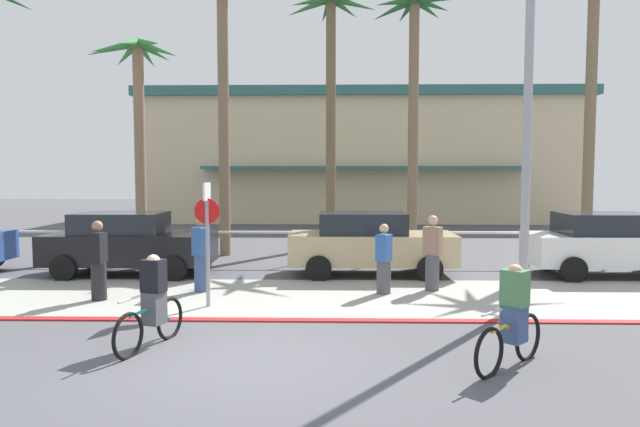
{
  "coord_description": "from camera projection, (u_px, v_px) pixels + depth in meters",
  "views": [
    {
      "loc": [
        1.28,
        -8.37,
        2.78
      ],
      "look_at": [
        0.95,
        6.0,
        1.74
      ],
      "focal_mm": 32.38,
      "sensor_mm": 36.0,
      "label": 1
    }
  ],
  "objects": [
    {
      "name": "stop_sign_bike_lane",
      "position": [
        207.0,
        226.0,
        11.73
      ],
      "size": [
        0.52,
        0.56,
        2.56
      ],
      "color": "gray",
      "rests_on": "ground"
    },
    {
      "name": "palm_tree_1",
      "position": [
        137.0,
        90.0,
        19.28
      ],
      "size": [
        3.16,
        3.63,
        7.23
      ],
      "color": "#846B4C",
      "rests_on": "ground"
    },
    {
      "name": "pedestrian_2",
      "position": [
        201.0,
        257.0,
        13.26
      ],
      "size": [
        0.47,
        0.47,
        1.76
      ],
      "color": "#384C7A",
      "rests_on": "ground"
    },
    {
      "name": "curb_paint",
      "position": [
        265.0,
        320.0,
        10.77
      ],
      "size": [
        44.0,
        0.24,
        0.03
      ],
      "primitive_type": "cube",
      "color": "maroon",
      "rests_on": "ground"
    },
    {
      "name": "car_black_1",
      "position": [
        128.0,
        243.0,
        15.49
      ],
      "size": [
        4.4,
        2.02,
        1.69
      ],
      "color": "black",
      "rests_on": "ground"
    },
    {
      "name": "pedestrian_0",
      "position": [
        384.0,
        262.0,
        13.04
      ],
      "size": [
        0.43,
        0.47,
        1.61
      ],
      "color": "#4C4C51",
      "rests_on": "ground"
    },
    {
      "name": "palm_tree_4",
      "position": [
        414.0,
        66.0,
        20.35
      ],
      "size": [
        2.83,
        3.25,
        8.97
      ],
      "color": "#756047",
      "rests_on": "ground"
    },
    {
      "name": "streetlight_curb",
      "position": [
        532.0,
        96.0,
        11.45
      ],
      "size": [
        0.24,
        2.54,
        7.5
      ],
      "color": "#9EA0A5",
      "rests_on": "ground"
    },
    {
      "name": "sidewalk_strip",
      "position": [
        275.0,
        297.0,
        12.76
      ],
      "size": [
        44.0,
        4.0,
        0.02
      ],
      "primitive_type": "cube",
      "color": "#9E9E93",
      "rests_on": "ground"
    },
    {
      "name": "rail_fence",
      "position": [
        290.0,
        238.0,
        16.99
      ],
      "size": [
        18.77,
        0.08,
        1.04
      ],
      "color": "white",
      "rests_on": "ground"
    },
    {
      "name": "cyclist_teal_0",
      "position": [
        152.0,
        303.0,
        9.15
      ],
      "size": [
        0.6,
        1.75,
        1.5
      ],
      "color": "black",
      "rests_on": "ground"
    },
    {
      "name": "pedestrian_3",
      "position": [
        432.0,
        256.0,
        13.39
      ],
      "size": [
        0.48,
        0.44,
        1.77
      ],
      "color": "#4C4C51",
      "rests_on": "ground"
    },
    {
      "name": "car_tan_2",
      "position": [
        370.0,
        243.0,
        15.48
      ],
      "size": [
        4.4,
        2.02,
        1.69
      ],
      "color": "tan",
      "rests_on": "ground"
    },
    {
      "name": "car_white_3",
      "position": [
        611.0,
        244.0,
        15.27
      ],
      "size": [
        4.4,
        2.02,
        1.69
      ],
      "color": "white",
      "rests_on": "ground"
    },
    {
      "name": "building_backdrop",
      "position": [
        358.0,
        158.0,
        35.93
      ],
      "size": [
        24.44,
        12.95,
        7.26
      ],
      "color": "beige",
      "rests_on": "ground"
    },
    {
      "name": "palm_tree_5",
      "position": [
        592.0,
        37.0,
        18.98
      ],
      "size": [
        3.65,
        3.04,
        9.81
      ],
      "color": "#756047",
      "rests_on": "ground"
    },
    {
      "name": "palm_tree_2",
      "position": [
        224.0,
        37.0,
        18.76
      ],
      "size": [
        2.85,
        3.54,
        9.77
      ],
      "color": "#756047",
      "rests_on": "ground"
    },
    {
      "name": "ground_plane",
      "position": [
        293.0,
        258.0,
        18.54
      ],
      "size": [
        80.0,
        80.0,
        0.0
      ],
      "primitive_type": "plane",
      "color": "#4C4C51"
    },
    {
      "name": "cyclist_yellow_1",
      "position": [
        512.0,
        319.0,
        8.18
      ],
      "size": [
        1.33,
        1.33,
        1.5
      ],
      "color": "black",
      "rests_on": "ground"
    },
    {
      "name": "palm_tree_3",
      "position": [
        331.0,
        63.0,
        20.98
      ],
      "size": [
        3.43,
        3.35,
        9.21
      ],
      "color": "brown",
      "rests_on": "ground"
    },
    {
      "name": "pedestrian_1",
      "position": [
        98.0,
        264.0,
        12.37
      ],
      "size": [
        0.33,
        0.41,
        1.74
      ],
      "color": "#232326",
      "rests_on": "ground"
    }
  ]
}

